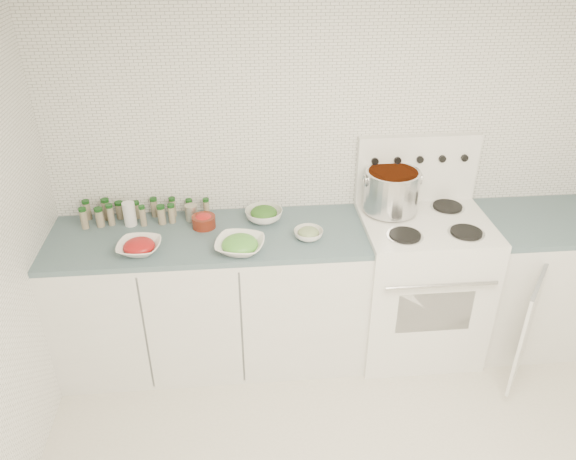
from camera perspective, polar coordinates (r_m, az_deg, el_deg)
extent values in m
cube|color=white|center=(3.48, 5.35, 7.80)|extent=(3.50, 0.02, 2.50)
cube|color=white|center=(3.56, -7.65, -6.97)|extent=(1.85, 0.62, 0.86)
cube|color=#466069|center=(3.31, -8.17, -0.74)|extent=(1.85, 0.62, 0.03)
cube|color=white|center=(3.69, 13.05, -5.53)|extent=(0.76, 0.65, 0.92)
cube|color=black|center=(3.43, 14.65, -8.06)|extent=(0.45, 0.01, 0.28)
cylinder|color=silver|center=(3.27, 15.37, -5.46)|extent=(0.65, 0.02, 0.02)
cube|color=white|center=(3.45, 13.93, 0.78)|extent=(0.76, 0.65, 0.01)
cube|color=white|center=(3.60, 12.96, 6.15)|extent=(0.76, 0.06, 0.43)
cylinder|color=silver|center=(3.26, 11.78, -0.57)|extent=(0.21, 0.21, 0.01)
cylinder|color=black|center=(3.26, 11.80, -0.48)|extent=(0.18, 0.18, 0.01)
cylinder|color=silver|center=(3.38, 17.65, -0.27)|extent=(0.21, 0.21, 0.01)
cylinder|color=black|center=(3.37, 17.66, -0.18)|extent=(0.18, 0.18, 0.01)
cylinder|color=silver|center=(3.53, 10.40, 2.07)|extent=(0.21, 0.21, 0.01)
cylinder|color=black|center=(3.52, 10.41, 2.16)|extent=(0.18, 0.18, 0.01)
cylinder|color=silver|center=(3.64, 15.89, 2.27)|extent=(0.21, 0.21, 0.01)
cylinder|color=black|center=(3.63, 15.90, 2.35)|extent=(0.18, 0.18, 0.01)
cylinder|color=black|center=(3.47, 8.82, 6.93)|extent=(0.04, 0.02, 0.04)
cylinder|color=black|center=(3.50, 11.06, 6.97)|extent=(0.04, 0.02, 0.04)
cylinder|color=black|center=(3.54, 13.25, 6.99)|extent=(0.04, 0.02, 0.04)
cylinder|color=black|center=(3.59, 15.40, 7.01)|extent=(0.04, 0.02, 0.04)
cylinder|color=black|center=(3.64, 17.48, 7.01)|extent=(0.04, 0.02, 0.04)
cube|color=white|center=(4.04, 24.19, -4.74)|extent=(0.89, 0.62, 0.86)
cube|color=#466069|center=(3.82, 25.58, 0.82)|extent=(0.89, 0.62, 0.03)
cube|color=white|center=(3.58, 23.04, -9.43)|extent=(0.26, 0.33, 0.70)
cylinder|color=silver|center=(3.45, 10.46, 3.95)|extent=(0.33, 0.33, 0.25)
cylinder|color=#D15B1D|center=(3.40, 10.63, 5.62)|extent=(0.30, 0.30, 0.03)
torus|color=silver|center=(3.38, 7.80, 5.01)|extent=(0.01, 0.08, 0.08)
torus|color=silver|center=(3.47, 13.28, 5.14)|extent=(0.01, 0.08, 0.08)
imported|color=white|center=(3.20, -14.87, -1.71)|extent=(0.26, 0.26, 0.06)
ellipsoid|color=red|center=(3.20, -14.90, -1.53)|extent=(0.17, 0.17, 0.08)
imported|color=white|center=(3.12, -4.90, -1.58)|extent=(0.33, 0.33, 0.07)
ellipsoid|color=#3E8A2D|center=(3.11, -4.91, -1.37)|extent=(0.19, 0.19, 0.09)
imported|color=white|center=(3.41, -2.46, 1.52)|extent=(0.28, 0.28, 0.07)
ellipsoid|color=#215518|center=(3.40, -2.47, 1.81)|extent=(0.16, 0.16, 0.07)
imported|color=white|center=(3.23, 2.09, -0.43)|extent=(0.20, 0.20, 0.05)
ellipsoid|color=#2C5120|center=(3.22, 2.10, -0.21)|extent=(0.12, 0.12, 0.05)
cylinder|color=#601D10|center=(3.37, -8.55, 0.84)|extent=(0.14, 0.14, 0.07)
ellipsoid|color=red|center=(3.36, -8.58, 1.22)|extent=(0.10, 0.10, 0.05)
cylinder|color=white|center=(3.47, -15.80, 1.58)|extent=(0.09, 0.09, 0.15)
cylinder|color=#AFA694|center=(3.45, -9.77, 1.75)|extent=(0.08, 0.08, 0.10)
cylinder|color=gray|center=(3.62, -19.71, 1.83)|extent=(0.04, 0.04, 0.11)
cylinder|color=#123F13|center=(3.60, -19.88, 2.71)|extent=(0.05, 0.05, 0.02)
cylinder|color=gray|center=(3.58, -17.96, 1.91)|extent=(0.05, 0.05, 0.12)
cylinder|color=#123F13|center=(3.55, -18.13, 2.88)|extent=(0.05, 0.05, 0.02)
cylinder|color=gray|center=(3.57, -16.70, 1.83)|extent=(0.05, 0.05, 0.09)
cylinder|color=#123F13|center=(3.55, -16.83, 2.62)|extent=(0.05, 0.05, 0.02)
cylinder|color=gray|center=(3.55, -15.10, 1.88)|extent=(0.04, 0.04, 0.09)
cylinder|color=#123F13|center=(3.52, -15.22, 2.67)|extent=(0.04, 0.04, 0.02)
cylinder|color=gray|center=(3.54, -13.42, 2.16)|extent=(0.04, 0.04, 0.11)
cylinder|color=#123F13|center=(3.51, -13.54, 3.05)|extent=(0.04, 0.04, 0.02)
cylinder|color=gray|center=(3.52, -11.62, 2.20)|extent=(0.04, 0.04, 0.11)
cylinder|color=#123F13|center=(3.49, -11.72, 3.09)|extent=(0.04, 0.04, 0.02)
cylinder|color=gray|center=(3.51, -9.97, 2.17)|extent=(0.04, 0.04, 0.09)
cylinder|color=#123F13|center=(3.49, -10.05, 2.95)|extent=(0.04, 0.04, 0.02)
cylinder|color=gray|center=(3.49, -8.28, 2.21)|extent=(0.04, 0.04, 0.10)
cylinder|color=#123F13|center=(3.47, -8.35, 3.04)|extent=(0.04, 0.04, 0.02)
cylinder|color=gray|center=(3.52, -20.01, 1.01)|extent=(0.04, 0.04, 0.12)
cylinder|color=#123F13|center=(3.49, -20.19, 1.97)|extent=(0.04, 0.04, 0.02)
cylinder|color=gray|center=(3.52, -18.57, 1.12)|extent=(0.05, 0.05, 0.10)
cylinder|color=#123F13|center=(3.49, -18.73, 1.99)|extent=(0.05, 0.05, 0.02)
cylinder|color=gray|center=(3.51, -17.56, 1.37)|extent=(0.04, 0.04, 0.12)
cylinder|color=#123F13|center=(3.48, -17.73, 2.35)|extent=(0.04, 0.04, 0.02)
cylinder|color=gray|center=(3.45, -14.52, 1.29)|extent=(0.04, 0.04, 0.11)
cylinder|color=#123F13|center=(3.42, -14.65, 2.26)|extent=(0.04, 0.04, 0.02)
cylinder|color=gray|center=(3.45, -12.72, 1.40)|extent=(0.05, 0.05, 0.10)
cylinder|color=#123F13|center=(3.42, -12.83, 2.30)|extent=(0.05, 0.05, 0.02)
cylinder|color=gray|center=(3.45, -11.71, 1.54)|extent=(0.04, 0.04, 0.10)
cylinder|color=#123F13|center=(3.42, -11.82, 2.44)|extent=(0.04, 0.04, 0.02)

